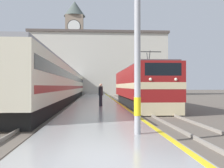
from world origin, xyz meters
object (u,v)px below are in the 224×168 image
object	(u,v)px
catenary_mast	(143,15)
clock_tower	(75,44)
person_on_platform	(101,94)
locomotive_train	(139,86)
passenger_train	(63,84)

from	to	relation	value
catenary_mast	clock_tower	world-z (taller)	clock_tower
person_on_platform	clock_tower	xyz separation A→B (m)	(-5.76, 49.46, 11.86)
person_on_platform	clock_tower	distance (m)	51.19
locomotive_train	catenary_mast	xyz separation A→B (m)	(-2.66, -16.37, 2.35)
locomotive_train	passenger_train	distance (m)	11.40
catenary_mast	clock_tower	distance (m)	62.46
catenary_mast	locomotive_train	bearing A→B (deg)	80.78
locomotive_train	clock_tower	xyz separation A→B (m)	(-9.53, 45.07, 11.26)
passenger_train	person_on_platform	size ratio (longest dim) A/B	25.57
catenary_mast	person_on_platform	distance (m)	12.38
passenger_train	person_on_platform	distance (m)	13.16
locomotive_train	passenger_train	world-z (taller)	locomotive_train
person_on_platform	clock_tower	size ratio (longest dim) A/B	0.07
catenary_mast	passenger_train	bearing A→B (deg)	102.64
locomotive_train	catenary_mast	world-z (taller)	catenary_mast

